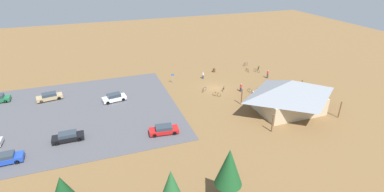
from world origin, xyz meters
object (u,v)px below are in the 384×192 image
lot_sign (173,77)px  car_white_front_row (114,98)px  bicycle_purple_yard_center (245,64)px  bicycle_silver_edge_south (204,90)px  bicycle_orange_lone_west (217,94)px  visitor_by_pavilion (241,87)px  bicycle_black_trailside (223,89)px  visitor_crossing_yard (268,74)px  bicycle_red_yard_right (247,70)px  car_red_back_corner (164,130)px  trash_bin (214,70)px  bicycle_blue_back_row (258,90)px  bicycle_yellow_near_porch (294,85)px  bicycle_white_front_row (251,91)px  bicycle_black_yard_left (259,68)px  bicycle_teal_edge_north (295,89)px  bicycle_green_yard_front (257,71)px  car_blue_mid_lot (4,159)px  car_black_far_end (68,137)px  visitor_near_lot (203,75)px  pine_east (229,167)px  pine_far_west (63,191)px  bike_pavilion (290,94)px

lot_sign → car_white_front_row: (12.84, 4.86, -0.63)m
bicycle_purple_yard_center → bicycle_silver_edge_south: (15.46, 10.97, 0.00)m
bicycle_orange_lone_west → visitor_by_pavilion: 5.50m
bicycle_black_trailside → visitor_crossing_yard: bearing=-166.6°
bicycle_red_yard_right → car_red_back_corner: car_red_back_corner is taller
trash_bin → bicycle_blue_back_row: 13.77m
lot_sign → bicycle_yellow_near_porch: 25.64m
bicycle_red_yard_right → bicycle_white_front_row: size_ratio=0.98×
bicycle_purple_yard_center → bicycle_white_front_row: (6.97, 14.76, 0.00)m
visitor_by_pavilion → bicycle_black_yard_left: bearing=-135.6°
trash_bin → bicycle_teal_edge_north: 19.18m
bicycle_teal_edge_north → bicycle_green_yard_front: 12.26m
bicycle_silver_edge_south → visitor_crossing_yard: visitor_crossing_yard is taller
car_blue_mid_lot → trash_bin: bearing=-150.9°
bicycle_orange_lone_west → car_black_far_end: car_black_far_end is taller
bicycle_orange_lone_west → visitor_by_pavilion: visitor_by_pavilion is taller
bicycle_black_yard_left → bicycle_yellow_near_porch: 11.87m
bicycle_black_yard_left → bicycle_red_yard_right: (3.35, 0.40, -0.04)m
bicycle_purple_yard_center → bicycle_green_yard_front: 4.96m
bicycle_teal_edge_north → trash_bin: bearing=-54.5°
car_red_back_corner → visitor_near_lot: visitor_near_lot is taller
bicycle_purple_yard_center → car_black_far_end: 45.72m
pine_east → bicycle_red_yard_right: bearing=-122.4°
bicycle_orange_lone_west → visitor_crossing_yard: 15.36m
pine_east → bicycle_green_yard_front: 42.06m
bicycle_purple_yard_center → bicycle_black_trailside: size_ratio=1.23×
car_black_far_end → visitor_by_pavilion: size_ratio=2.60×
bicycle_orange_lone_west → bicycle_blue_back_row: bearing=174.2°
car_white_front_row → visitor_crossing_yard: bearing=-179.1°
bicycle_teal_edge_north → car_red_back_corner: 29.71m
bicycle_teal_edge_north → bicycle_white_front_row: size_ratio=1.03×
lot_sign → bicycle_yellow_near_porch: size_ratio=1.30×
visitor_by_pavilion → bicycle_white_front_row: bearing=139.5°
bicycle_black_yard_left → bicycle_red_yard_right: size_ratio=0.79×
car_red_back_corner → visitor_crossing_yard: visitor_crossing_yard is taller
pine_east → bicycle_white_front_row: size_ratio=4.04×
pine_far_west → bicycle_purple_yard_center: pine_far_west is taller
pine_far_west → bicycle_yellow_near_porch: 48.10m
trash_bin → bicycle_green_yard_front: 10.13m
bicycle_red_yard_right → bicycle_blue_back_row: 11.53m
bike_pavilion → bicycle_silver_edge_south: size_ratio=9.71×
bicycle_orange_lone_west → visitor_crossing_yard: visitor_crossing_yard is taller
bicycle_orange_lone_west → bicycle_green_yard_front: bearing=-148.2°
bicycle_green_yard_front → bicycle_orange_lone_west: bicycle_orange_lone_west is taller
bicycle_red_yard_right → bicycle_yellow_near_porch: bearing=112.4°
pine_east → bicycle_red_yard_right: 41.95m
bicycle_yellow_near_porch → car_red_back_corner: (30.19, 8.23, 0.31)m
car_red_back_corner → car_black_far_end: (13.76, -2.84, -0.00)m
bicycle_orange_lone_west → car_blue_mid_lot: 35.91m
pine_east → bicycle_orange_lone_west: pine_east is taller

